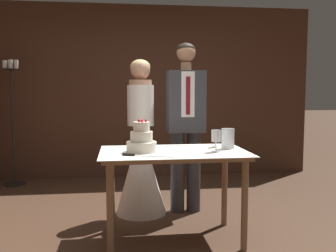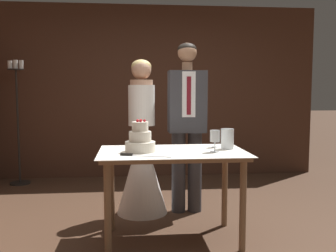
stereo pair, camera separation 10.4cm
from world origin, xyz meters
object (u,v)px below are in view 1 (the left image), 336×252
tiered_cake (142,140)px  groom (186,119)px  cake_knife (138,155)px  bride (141,158)px  wine_glass_near (215,135)px  cake_table (174,163)px  hurricane_candle (228,139)px  wine_glass_middle (216,136)px  candle_stand (13,122)px

tiered_cake → groom: 0.94m
cake_knife → bride: bride is taller
wine_glass_near → groom: 0.63m
cake_table → wine_glass_near: wine_glass_near is taller
cake_table → bride: (-0.24, 0.77, -0.09)m
cake_table → hurricane_candle: size_ratio=6.99×
cake_knife → cake_table: bearing=51.6°
cake_table → cake_knife: cake_knife is taller
cake_knife → hurricane_candle: (0.83, 0.29, 0.08)m
tiered_cake → groom: (0.52, 0.77, 0.12)m
wine_glass_middle → bride: (-0.60, 0.86, -0.32)m
tiered_cake → cake_knife: 0.24m
hurricane_candle → groom: bearing=110.8°
cake_knife → wine_glass_middle: (0.67, 0.13, 0.13)m
bride → groom: size_ratio=0.90×
tiered_cake → hurricane_candle: size_ratio=1.53×
wine_glass_middle → tiered_cake: bearing=172.3°
cake_knife → wine_glass_middle: size_ratio=2.16×
tiered_cake → candle_stand: (-1.65, 2.21, -0.02)m
tiered_cake → wine_glass_near: size_ratio=1.81×
wine_glass_near → groom: (-0.17, 0.60, 0.10)m
wine_glass_middle → wine_glass_near: bearing=76.8°
groom → candle_stand: bearing=146.6°
cake_table → bride: bearing=107.5°
hurricane_candle → candle_stand: 3.23m
cake_knife → candle_stand: (-1.61, 2.42, 0.07)m
candle_stand → cake_knife: bearing=-56.4°
cake_table → cake_knife: size_ratio=3.12×
hurricane_candle → groom: (-0.26, 0.69, 0.13)m
wine_glass_middle → hurricane_candle: wine_glass_middle is taller
tiered_cake → groom: size_ratio=0.15×
cake_table → wine_glass_near: size_ratio=8.23×
candle_stand → wine_glass_middle: bearing=-45.1°
cake_knife → wine_glass_middle: 0.70m
bride → groom: bearing=-0.1°
tiered_cake → wine_glass_near: bearing=14.3°
cake_knife → wine_glass_near: size_ratio=2.64×
wine_glass_near → tiered_cake: bearing=-165.7°
cake_table → tiered_cake: tiered_cake is taller
cake_knife → wine_glass_near: (0.73, 0.39, 0.10)m
hurricane_candle → wine_glass_near: bearing=132.5°
groom → cake_knife: bearing=-119.7°
cake_table → wine_glass_near: 0.50m
cake_table → groom: size_ratio=0.70×
wine_glass_near → groom: bearing=106.2°
bride → cake_knife: bearing=-94.5°
hurricane_candle → groom: size_ratio=0.10×
wine_glass_near → candle_stand: bearing=139.1°
wine_glass_middle → bride: bearing=124.8°
tiered_cake → wine_glass_near: 0.72m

